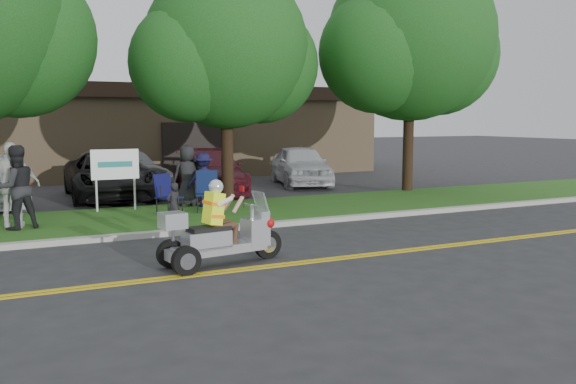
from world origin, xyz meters
name	(u,v)px	position (x,y,z in m)	size (l,w,h in m)	color
ground	(334,252)	(0.00, 0.00, 0.00)	(120.00, 120.00, 0.00)	#28282B
centerline_near	(350,258)	(0.00, -0.58, 0.01)	(60.00, 0.10, 0.01)	gold
centerline_far	(345,256)	(0.00, -0.42, 0.01)	(60.00, 0.10, 0.01)	gold
curb	(269,225)	(0.00, 3.05, 0.06)	(60.00, 0.25, 0.12)	#A8A89E
grass_verge	(236,212)	(0.00, 5.20, 0.06)	(60.00, 4.00, 0.10)	#2A5015
commercial_building	(171,130)	(2.00, 18.98, 2.01)	(18.00, 8.20, 4.00)	#9E7F5B
tree_mid	(227,54)	(0.55, 7.23, 4.43)	(5.88, 4.80, 7.05)	#332114
tree_right	(411,45)	(7.06, 7.03, 5.03)	(6.86, 5.60, 8.07)	#332114
business_sign	(115,168)	(-2.90, 6.60, 1.26)	(1.25, 0.06, 1.75)	silver
trike_scooter	(218,236)	(-2.36, -0.05, 0.53)	(2.33, 0.85, 1.52)	black
lawn_chair_a	(207,188)	(-0.74, 5.44, 0.71)	(0.73, 0.74, 1.08)	black
lawn_chair_b	(166,192)	(-1.86, 5.36, 0.69)	(0.74, 0.75, 1.04)	black
spectator_adult_mid	(16,187)	(-5.39, 4.73, 1.04)	(0.91, 0.71, 1.87)	black
spectator_adult_right	(13,185)	(-5.45, 4.96, 1.08)	(1.14, 0.47, 1.94)	silver
spectator_chair_a	(203,180)	(-0.54, 6.34, 0.86)	(0.98, 0.56, 1.51)	#16153C
spectator_chair_b	(188,176)	(-0.91, 6.62, 0.97)	(0.84, 0.55, 1.72)	black
child_left	(174,205)	(-2.20, 3.40, 0.62)	(0.37, 0.25, 1.02)	black
parked_car_left	(121,173)	(-2.00, 10.71, 0.74)	(1.57, 4.50, 1.48)	#313134
parked_car_mid	(109,176)	(-2.50, 10.01, 0.74)	(2.46, 5.33, 1.48)	black
parked_car_right	(210,172)	(0.86, 9.93, 0.75)	(2.10, 5.16, 1.50)	#4D121C
parked_car_far_right	(301,165)	(4.87, 10.91, 0.77)	(1.83, 4.55, 1.55)	silver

